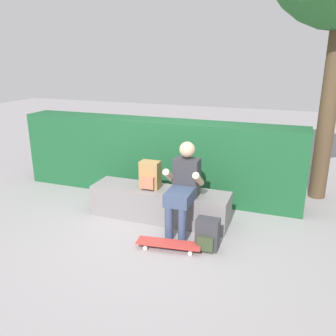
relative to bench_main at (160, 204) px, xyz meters
name	(u,v)px	position (x,y,z in m)	size (l,w,h in m)	color
ground_plane	(150,229)	(0.00, -0.36, -0.23)	(24.00, 24.00, 0.00)	gray
bench_main	(160,204)	(0.00, 0.00, 0.00)	(2.02, 0.50, 0.46)	slate
person_skater	(183,185)	(0.42, -0.22, 0.43)	(0.49, 0.62, 1.21)	#333338
skateboard_near_person	(169,244)	(0.42, -0.78, -0.15)	(0.82, 0.30, 0.09)	#BC3833
backpack_on_bench	(150,175)	(-0.14, -0.01, 0.42)	(0.28, 0.23, 0.40)	#A37A47
backpack_on_ground	(207,235)	(0.86, -0.60, -0.04)	(0.28, 0.23, 0.40)	#333338
hedge_row	(157,157)	(-0.42, 0.94, 0.41)	(4.80, 0.55, 1.28)	#1B522D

